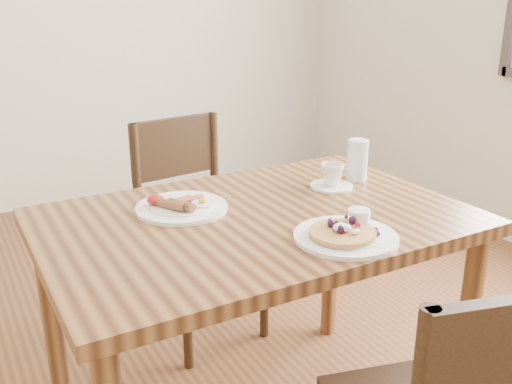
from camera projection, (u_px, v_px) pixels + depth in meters
dining_table at (256, 247)px, 1.66m from camera, size 1.20×0.80×0.75m
chair_far at (194, 218)px, 2.30m from camera, size 0.47×0.47×0.88m
pancake_plate at (346, 233)px, 1.47m from camera, size 0.27×0.27×0.06m
breakfast_plate at (180, 206)px, 1.67m from camera, size 0.27×0.27×0.04m
teacup_saucer at (332, 177)px, 1.85m from camera, size 0.14×0.14×0.08m
water_glass at (357, 160)px, 1.92m from camera, size 0.07×0.07×0.14m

